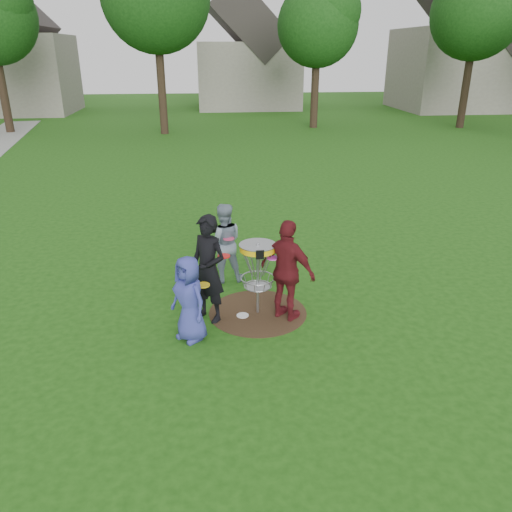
{
  "coord_description": "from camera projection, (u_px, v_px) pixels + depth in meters",
  "views": [
    {
      "loc": [
        -0.89,
        -8.03,
        4.48
      ],
      "look_at": [
        0.0,
        0.3,
        1.0
      ],
      "focal_mm": 35.0,
      "sensor_mm": 36.0,
      "label": 1
    }
  ],
  "objects": [
    {
      "name": "disc_golf_basket",
      "position": [
        258.0,
        261.0,
        8.79
      ],
      "size": [
        0.66,
        0.67,
        1.38
      ],
      "color": "#9EA0A5",
      "rests_on": "ground"
    },
    {
      "name": "house_row",
      "position": [
        272.0,
        54.0,
        38.42
      ],
      "size": [
        44.5,
        10.65,
        11.62
      ],
      "color": "gray",
      "rests_on": "ground"
    },
    {
      "name": "ground",
      "position": [
        258.0,
        312.0,
        9.18
      ],
      "size": [
        100.0,
        100.0,
        0.0
      ],
      "primitive_type": "plane",
      "color": "#19470F",
      "rests_on": "ground"
    },
    {
      "name": "held_discs",
      "position": [
        232.0,
        258.0,
        8.82
      ],
      "size": [
        1.43,
        2.03,
        0.3
      ],
      "color": "gold",
      "rests_on": "ground"
    },
    {
      "name": "disc_on_grass",
      "position": [
        243.0,
        316.0,
        9.05
      ],
      "size": [
        0.22,
        0.22,
        0.02
      ],
      "primitive_type": "cylinder",
      "color": "white",
      "rests_on": "ground"
    },
    {
      "name": "tree_row",
      "position": [
        223.0,
        13.0,
        25.82
      ],
      "size": [
        51.2,
        17.42,
        9.9
      ],
      "color": "#38281C",
      "rests_on": "ground"
    },
    {
      "name": "player_black",
      "position": [
        208.0,
        269.0,
        8.6
      ],
      "size": [
        0.84,
        0.81,
        1.93
      ],
      "primitive_type": "imported",
      "rotation": [
        0.0,
        0.0,
        -0.71
      ],
      "color": "black",
      "rests_on": "ground"
    },
    {
      "name": "player_maroon",
      "position": [
        288.0,
        271.0,
        8.65
      ],
      "size": [
        1.1,
        1.06,
        1.84
      ],
      "primitive_type": "imported",
      "rotation": [
        0.0,
        0.0,
        2.4
      ],
      "color": "maroon",
      "rests_on": "ground"
    },
    {
      "name": "dirt_patch",
      "position": [
        258.0,
        312.0,
        9.18
      ],
      "size": [
        1.8,
        1.8,
        0.01
      ],
      "primitive_type": "cylinder",
      "color": "#47331E",
      "rests_on": "ground"
    },
    {
      "name": "player_blue",
      "position": [
        189.0,
        299.0,
        8.09
      ],
      "size": [
        0.82,
        0.85,
        1.47
      ],
      "primitive_type": "imported",
      "rotation": [
        0.0,
        0.0,
        -0.85
      ],
      "color": "#353A92",
      "rests_on": "ground"
    },
    {
      "name": "player_grey",
      "position": [
        223.0,
        243.0,
        10.16
      ],
      "size": [
        0.84,
        0.67,
        1.66
      ],
      "primitive_type": "imported",
      "rotation": [
        0.0,
        0.0,
        3.2
      ],
      "color": "gray",
      "rests_on": "ground"
    }
  ]
}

